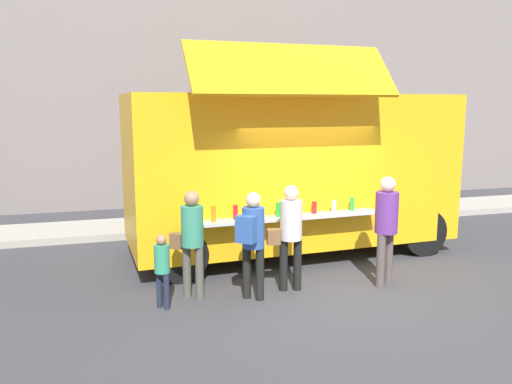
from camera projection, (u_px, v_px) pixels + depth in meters
name	position (u px, v px, depth m)	size (l,w,h in m)	color
ground_plane	(334.00, 291.00, 8.01)	(60.00, 60.00, 0.00)	#38383D
curb_strip	(81.00, 231.00, 11.52)	(28.00, 1.60, 0.15)	#9E998E
building_behind	(114.00, 40.00, 14.71)	(32.00, 2.40, 9.36)	slate
food_truck_main	(291.00, 168.00, 9.89)	(6.21, 3.37, 3.84)	#F5A814
trash_bin	(416.00, 195.00, 13.49)	(0.60, 0.60, 1.04)	#2C6034
customer_front_ordering	(290.00, 229.00, 7.91)	(0.55, 0.34, 1.66)	black
customer_mid_with_backpack	(252.00, 235.00, 7.51)	(0.49, 0.51, 1.62)	black
customer_rear_waiting	(191.00, 235.00, 7.62)	(0.49, 0.44, 1.63)	#4B4A42
customer_extra_browsing	(386.00, 221.00, 8.13)	(0.36, 0.36, 1.77)	#504644
child_near_queue	(162.00, 265.00, 7.25)	(0.22, 0.22, 1.08)	#1C2437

